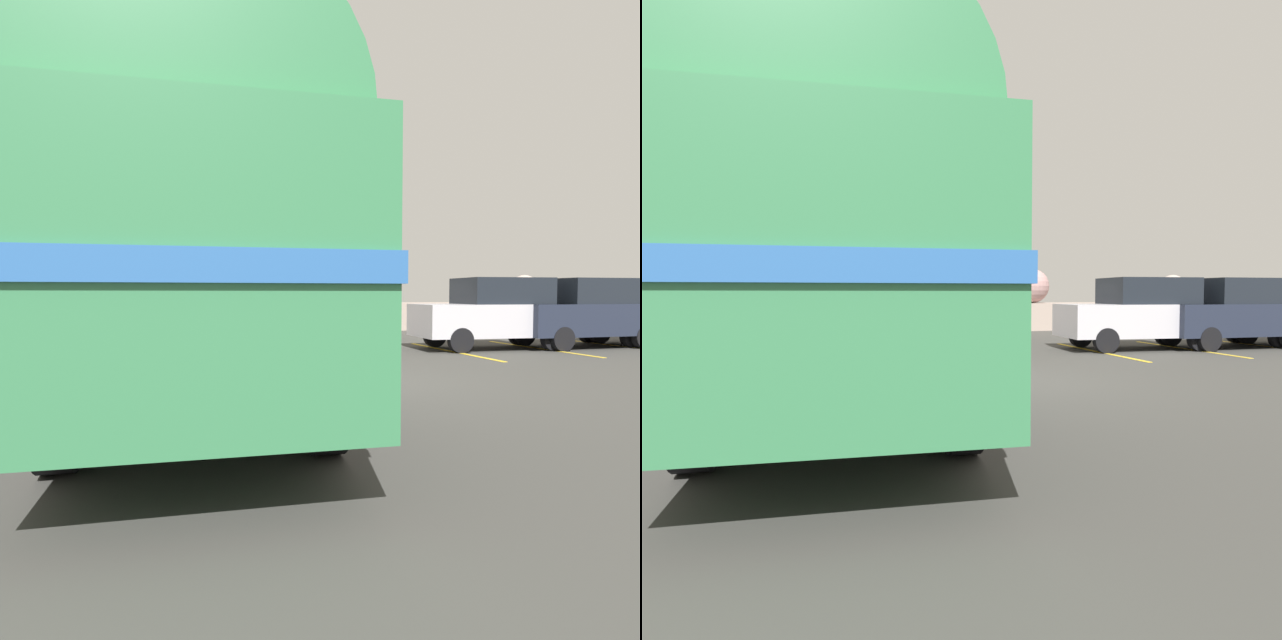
# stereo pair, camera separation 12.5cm
# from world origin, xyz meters

# --- Properties ---
(ground) EXTENTS (32.00, 26.00, 0.02)m
(ground) POSITION_xyz_m (0.00, 0.00, 0.01)
(ground) COLOR #3C3B38
(breakwater) EXTENTS (31.36, 2.31, 2.46)m
(breakwater) POSITION_xyz_m (0.11, 11.77, 0.70)
(breakwater) COLOR #A89487
(breakwater) RESTS_ON ground
(vintage_coach) EXTENTS (2.89, 8.70, 3.70)m
(vintage_coach) POSITION_xyz_m (-2.36, -1.19, 2.05)
(vintage_coach) COLOR black
(vintage_coach) RESTS_ON ground
(parked_car_nearest) EXTENTS (4.22, 2.01, 1.86)m
(parked_car_nearest) POSITION_xyz_m (5.58, 3.79, 0.97)
(parked_car_nearest) COLOR black
(parked_car_nearest) RESTS_ON ground
(parked_car_middle) EXTENTS (4.13, 1.79, 1.86)m
(parked_car_middle) POSITION_xyz_m (8.21, 3.52, 0.97)
(parked_car_middle) COLOR black
(parked_car_middle) RESTS_ON ground
(lamp_post) EXTENTS (0.44, 1.17, 7.19)m
(lamp_post) POSITION_xyz_m (0.10, 6.52, 4.01)
(lamp_post) COLOR #5B5B60
(lamp_post) RESTS_ON ground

